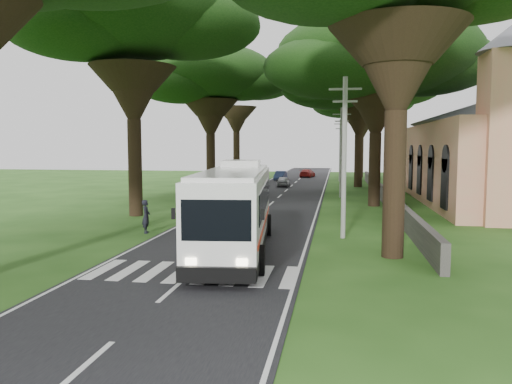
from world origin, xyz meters
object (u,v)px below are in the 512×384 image
(pole_far, at_px, (340,149))
(pedestrian, at_px, (146,216))
(church, at_px, (506,142))
(pole_near, at_px, (344,155))
(distant_car_b, at_px, (280,176))
(distant_car_a, at_px, (283,181))
(distant_car_c, at_px, (307,173))
(pole_mid, at_px, (341,151))
(coach_bus, at_px, (236,207))

(pole_far, xyz_separation_m, pedestrian, (-10.32, -40.20, -3.29))
(church, distance_m, pole_near, 19.88)
(church, relative_size, distant_car_b, 6.51)
(pole_far, height_order, distant_car_b, pole_far)
(distant_car_a, height_order, distant_car_c, distant_car_c)
(church, relative_size, distant_car_c, 5.89)
(pole_near, height_order, distant_car_c, pole_near)
(pole_near, relative_size, pedestrian, 4.50)
(pole_near, bearing_deg, distant_car_c, 95.53)
(pole_mid, relative_size, distant_car_c, 1.96)
(church, relative_size, distant_car_a, 7.02)
(distant_car_b, bearing_deg, pedestrian, -90.46)
(pole_near, distance_m, pole_far, 40.00)
(pole_near, height_order, distant_car_b, pole_near)
(pole_mid, bearing_deg, church, -19.81)
(pole_mid, distance_m, pedestrian, 22.92)
(pole_near, distance_m, pedestrian, 10.83)
(coach_bus, height_order, distant_car_b, coach_bus)
(pole_mid, height_order, distant_car_c, pole_mid)
(pole_mid, relative_size, distant_car_a, 2.34)
(pole_near, relative_size, pole_mid, 1.00)
(pole_far, bearing_deg, distant_car_a, -124.68)
(pole_mid, xyz_separation_m, distant_car_b, (-7.83, 21.15, -3.54))
(pole_far, relative_size, coach_bus, 0.64)
(pole_near, distance_m, distant_car_b, 42.04)
(pole_near, distance_m, pole_mid, 20.00)
(pole_near, relative_size, distant_car_b, 2.17)
(pole_far, bearing_deg, pole_mid, -90.00)
(distant_car_a, distance_m, pedestrian, 31.31)
(distant_car_c, distance_m, pedestrian, 48.62)
(church, xyz_separation_m, coach_bus, (-17.07, -19.44, -2.96))
(distant_car_c, bearing_deg, distant_car_b, 75.01)
(pole_mid, xyz_separation_m, distant_car_c, (-4.66, 28.09, -3.56))
(distant_car_c, bearing_deg, pole_near, 105.13)
(church, height_order, pole_mid, church)
(pole_mid, xyz_separation_m, pedestrian, (-10.32, -20.20, -3.29))
(church, distance_m, distant_car_b, 32.89)
(coach_bus, distance_m, distant_car_b, 45.17)
(pole_mid, height_order, coach_bus, pole_mid)
(coach_bus, xyz_separation_m, pedestrian, (-5.61, 3.69, -1.06))
(church, xyz_separation_m, pole_mid, (-12.36, 4.45, -0.73))
(pole_far, xyz_separation_m, distant_car_c, (-4.66, 8.09, -3.56))
(church, xyz_separation_m, distant_car_a, (-18.69, 15.31, -4.30))
(pedestrian, bearing_deg, distant_car_b, -16.31)
(distant_car_a, bearing_deg, distant_car_b, -84.05)
(pole_near, height_order, coach_bus, pole_near)
(coach_bus, bearing_deg, distant_car_b, 88.06)
(distant_car_a, xyz_separation_m, distant_car_b, (-1.50, 10.30, 0.03))
(distant_car_a, bearing_deg, church, 138.34)
(pole_mid, distance_m, coach_bus, 24.45)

